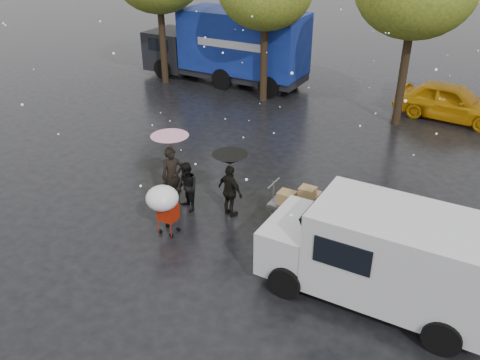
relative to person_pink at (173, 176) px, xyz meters
The scene contains 13 objects.
ground 1.84m from the person_pink, 18.73° to the right, with size 90.00×90.00×0.00m, color black.
person_pink is the anchor object (origin of this frame).
person_middle 0.59m from the person_pink, 11.28° to the right, with size 0.71×0.55×1.46m, color black.
person_black 1.79m from the person_pink, ahead, with size 0.90×0.38×1.54m, color black.
umbrella_pink 1.11m from the person_pink, ahead, with size 1.06×1.06×2.14m.
umbrella_black 1.99m from the person_pink, ahead, with size 0.97×0.97×1.90m.
vendor_cart 3.74m from the person_pink, 11.90° to the left, with size 1.52×0.80×1.27m.
shopping_cart 1.69m from the person_pink, 61.35° to the right, with size 0.84×0.84×1.46m.
white_van 6.47m from the person_pink, ahead, with size 4.91×2.18×2.20m.
blue_truck 12.10m from the person_pink, 113.15° to the left, with size 8.30×2.60×3.50m.
box_ground_near 3.50m from the person_pink, 12.55° to the left, with size 0.55×0.44×0.50m, color brown.
box_ground_far 4.06m from the person_pink, 20.99° to the left, with size 0.47×0.37×0.37m, color brown.
yellow_taxi 12.54m from the person_pink, 62.71° to the left, with size 1.77×4.39×1.50m, color orange.
Camera 1 is at (6.50, -9.70, 7.58)m, focal length 38.00 mm.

